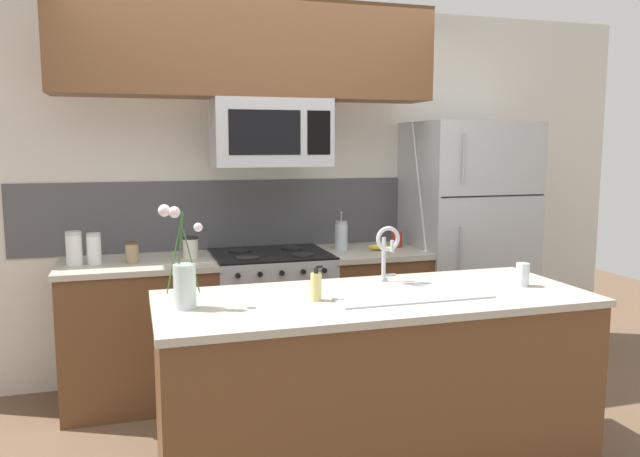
{
  "coord_description": "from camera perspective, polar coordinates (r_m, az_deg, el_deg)",
  "views": [
    {
      "loc": [
        -0.86,
        -3.1,
        1.63
      ],
      "look_at": [
        0.15,
        0.27,
        1.16
      ],
      "focal_mm": 35.0,
      "sensor_mm": 36.0,
      "label": 1
    }
  ],
  "objects": [
    {
      "name": "dish_soap_bottle",
      "position": [
        2.92,
        -0.36,
        -5.29
      ],
      "size": [
        0.06,
        0.05,
        0.16
      ],
      "color": "#DBCC75",
      "rests_on": "island_counter"
    },
    {
      "name": "coffee_tin",
      "position": [
        4.48,
        7.03,
        -0.99
      ],
      "size": [
        0.08,
        0.08,
        0.11
      ],
      "primitive_type": "cylinder",
      "color": "#B22D23",
      "rests_on": "back_counter_right"
    },
    {
      "name": "storage_jar_tall",
      "position": [
        4.05,
        -21.57,
        -1.69
      ],
      "size": [
        0.1,
        0.1,
        0.21
      ],
      "color": "silver",
      "rests_on": "back_counter_left"
    },
    {
      "name": "ground_plane",
      "position": [
        3.61,
        -1.15,
        -19.27
      ],
      "size": [
        10.0,
        10.0,
        0.0
      ],
      "primitive_type": "plane",
      "color": "brown"
    },
    {
      "name": "flower_vase",
      "position": [
        2.83,
        -12.37,
        -4.61
      ],
      "size": [
        0.19,
        0.11,
        0.46
      ],
      "color": "silver",
      "rests_on": "island_counter"
    },
    {
      "name": "refrigerator",
      "position": [
        4.7,
        13.08,
        -1.55
      ],
      "size": [
        0.81,
        0.74,
        1.8
      ],
      "color": "#A8AAAF",
      "rests_on": "ground"
    },
    {
      "name": "microwave",
      "position": [
        4.07,
        -4.59,
        8.69
      ],
      "size": [
        0.74,
        0.4,
        0.43
      ],
      "color": "#A8AAAF"
    },
    {
      "name": "splash_band",
      "position": [
        4.43,
        -5.45,
        1.36
      ],
      "size": [
        3.3,
        0.01,
        0.48
      ],
      "primitive_type": "cube",
      "color": "#4C4C51",
      "rests_on": "rear_partition"
    },
    {
      "name": "storage_jar_medium",
      "position": [
        4.04,
        -19.96,
        -1.74
      ],
      "size": [
        0.09,
        0.09,
        0.19
      ],
      "color": "silver",
      "rests_on": "back_counter_left"
    },
    {
      "name": "spare_glass",
      "position": [
        3.38,
        18.03,
        -4.03
      ],
      "size": [
        0.07,
        0.07,
        0.12
      ],
      "color": "silver",
      "rests_on": "island_counter"
    },
    {
      "name": "back_counter_left",
      "position": [
        4.17,
        -16.08,
        -9.05
      ],
      "size": [
        0.97,
        0.65,
        0.91
      ],
      "color": "brown",
      "rests_on": "ground"
    },
    {
      "name": "rear_partition",
      "position": [
        4.54,
        -1.9,
        3.44
      ],
      "size": [
        5.2,
        0.1,
        2.6
      ],
      "primitive_type": "cube",
      "color": "silver",
      "rests_on": "ground"
    },
    {
      "name": "banana_bunch",
      "position": [
        4.32,
        5.61,
        -1.72
      ],
      "size": [
        0.19,
        0.12,
        0.08
      ],
      "color": "yellow",
      "rests_on": "back_counter_right"
    },
    {
      "name": "back_counter_right",
      "position": [
        4.46,
        4.64,
        -7.68
      ],
      "size": [
        0.7,
        0.65,
        0.91
      ],
      "color": "brown",
      "rests_on": "ground"
    },
    {
      "name": "kitchen_sink",
      "position": [
        3.12,
        7.64,
        -7.08
      ],
      "size": [
        0.76,
        0.44,
        0.16
      ],
      "color": "#ADAFB5",
      "rests_on": "island_counter"
    },
    {
      "name": "french_press",
      "position": [
        4.33,
        1.95,
        -0.63
      ],
      "size": [
        0.09,
        0.09,
        0.27
      ],
      "color": "silver",
      "rests_on": "back_counter_right"
    },
    {
      "name": "stove_range",
      "position": [
        4.25,
        -4.47,
        -8.35
      ],
      "size": [
        0.76,
        0.64,
        0.93
      ],
      "color": "#A8AAAF",
      "rests_on": "ground"
    },
    {
      "name": "storage_jar_squat",
      "position": [
        4.09,
        -11.76,
        -1.71
      ],
      "size": [
        0.1,
        0.1,
        0.14
      ],
      "color": "silver",
      "rests_on": "back_counter_left"
    },
    {
      "name": "storage_jar_short",
      "position": [
        4.01,
        -16.82,
        -2.11
      ],
      "size": [
        0.08,
        0.08,
        0.13
      ],
      "color": "#997F5B",
      "rests_on": "back_counter_left"
    },
    {
      "name": "sink_faucet",
      "position": [
        3.26,
        6.15,
        -1.64
      ],
      "size": [
        0.14,
        0.14,
        0.31
      ],
      "color": "#B7BABF",
      "rests_on": "island_counter"
    },
    {
      "name": "upper_cabinet_band",
      "position": [
        4.06,
        -6.48,
        15.95
      ],
      "size": [
        2.37,
        0.34,
        0.6
      ],
      "primitive_type": "cube",
      "color": "brown"
    },
    {
      "name": "island_counter",
      "position": [
        3.19,
        4.96,
        -14.04
      ],
      "size": [
        2.1,
        0.84,
        0.91
      ],
      "color": "brown",
      "rests_on": "ground"
    }
  ]
}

